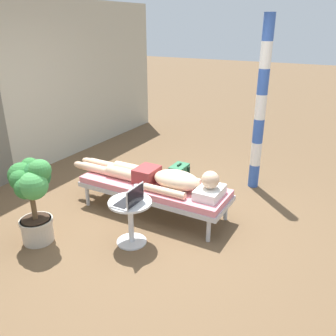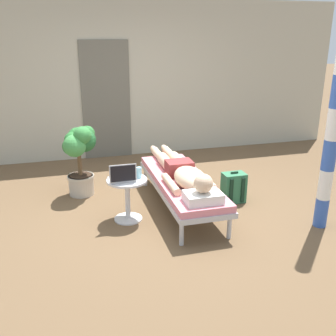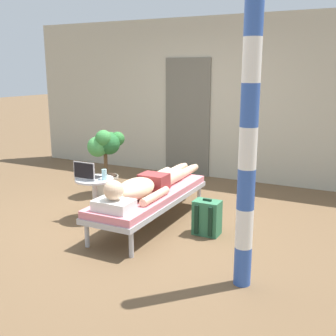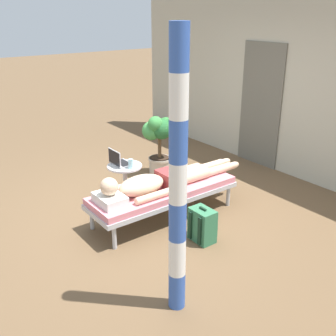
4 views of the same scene
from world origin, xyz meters
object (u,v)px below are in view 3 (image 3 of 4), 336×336
side_table (95,191)px  porch_post (248,148)px  lounge_chair (150,197)px  person_reclining (146,185)px  laptop (87,174)px  drink_glass (104,175)px  potted_plant (106,153)px  backpack (207,218)px

side_table → porch_post: 2.44m
lounge_chair → person_reclining: (-0.00, -0.09, 0.17)m
side_table → laptop: bearing=-139.5°
drink_glass → potted_plant: bearing=124.2°
lounge_chair → drink_glass: (-0.57, -0.13, 0.24)m
person_reclining → drink_glass: 0.57m
side_table → lounge_chair: bearing=10.9°
laptop → potted_plant: 1.08m
lounge_chair → laptop: laptop is taller
person_reclining → drink_glass: bearing=-176.2°
laptop → porch_post: bearing=-17.9°
side_table → drink_glass: bearing=3.4°
side_table → potted_plant: 1.09m
person_reclining → backpack: (0.73, 0.11, -0.32)m
drink_glass → laptop: bearing=-164.0°
backpack → potted_plant: size_ratio=0.43×
laptop → drink_glass: 0.22m
person_reclining → laptop: laptop is taller
person_reclining → backpack: person_reclining is taller
lounge_chair → backpack: backpack is taller
side_table → laptop: 0.24m
laptop → porch_post: size_ratio=0.13×
side_table → laptop: (-0.06, -0.05, 0.23)m
laptop → lounge_chair: bearing=13.7°
lounge_chair → backpack: bearing=1.2°
backpack → person_reclining: bearing=-171.7°
drink_glass → lounge_chair: bearing=12.9°
backpack → potted_plant: (-1.94, 0.79, 0.44)m
lounge_chair → potted_plant: size_ratio=1.99×
laptop → drink_glass: bearing=16.0°
lounge_chair → person_reclining: person_reclining is taller
backpack → lounge_chair: bearing=-178.8°
person_reclining → side_table: person_reclining is taller
lounge_chair → laptop: size_ratio=6.38×
backpack → drink_glass: bearing=-173.6°
backpack → porch_post: bearing=-53.0°
lounge_chair → potted_plant: 1.47m
potted_plant → porch_post: size_ratio=0.41×
person_reclining → porch_post: porch_post is taller
side_table → porch_post: (2.15, -0.77, 0.86)m
laptop → backpack: 1.57m
laptop → potted_plant: potted_plant is taller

